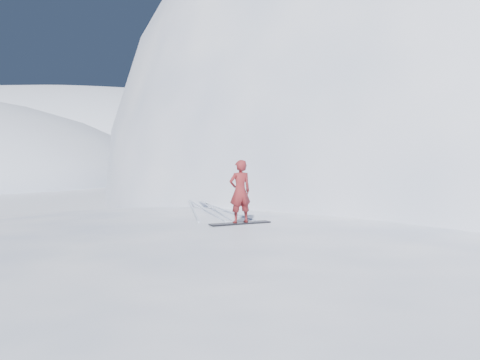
# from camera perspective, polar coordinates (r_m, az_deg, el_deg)

# --- Properties ---
(ground) EXTENTS (400.00, 400.00, 0.00)m
(ground) POSITION_cam_1_polar(r_m,az_deg,el_deg) (12.38, -4.26, -17.40)
(ground) COLOR white
(ground) RESTS_ON ground
(near_ridge) EXTENTS (36.00, 28.00, 4.80)m
(near_ridge) POSITION_cam_1_polar(r_m,az_deg,el_deg) (15.19, 0.47, -13.41)
(near_ridge) COLOR white
(near_ridge) RESTS_ON ground
(peak_shoulder) EXTENTS (28.00, 24.00, 18.00)m
(peak_shoulder) POSITION_cam_1_polar(r_m,az_deg,el_deg) (33.13, 16.02, -4.35)
(peak_shoulder) COLOR white
(peak_shoulder) RESTS_ON ground
(far_ridge_c) EXTENTS (140.00, 90.00, 36.00)m
(far_ridge_c) POSITION_cam_1_polar(r_m,az_deg,el_deg) (128.31, -18.60, 1.28)
(far_ridge_c) COLOR white
(far_ridge_c) RESTS_ON ground
(wind_bumps) EXTENTS (16.00, 14.40, 1.00)m
(wind_bumps) POSITION_cam_1_polar(r_m,az_deg,el_deg) (14.42, -5.90, -14.36)
(wind_bumps) COLOR white
(wind_bumps) RESTS_ON ground
(snowboard) EXTENTS (1.66, 0.97, 0.03)m
(snowboard) POSITION_cam_1_polar(r_m,az_deg,el_deg) (14.20, 0.00, -4.62)
(snowboard) COLOR black
(snowboard) RESTS_ON near_ridge
(snowboarder) EXTENTS (0.72, 0.61, 1.66)m
(snowboarder) POSITION_cam_1_polar(r_m,az_deg,el_deg) (14.10, 0.00, -1.22)
(snowboarder) COLOR maroon
(snowboarder) RESTS_ON snowboard
(board_tracks) EXTENTS (2.48, 5.95, 0.04)m
(board_tracks) POSITION_cam_1_polar(r_m,az_deg,el_deg) (17.45, -3.33, -3.10)
(board_tracks) COLOR silver
(board_tracks) RESTS_ON ground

